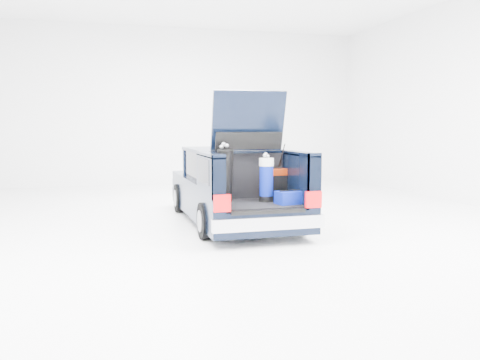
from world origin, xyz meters
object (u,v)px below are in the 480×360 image
object	(u,v)px
red_suitcase	(276,184)
black_golf_bag	(224,175)
blue_golf_bag	(266,179)
blue_duffel	(290,197)
car	(232,187)

from	to	relation	value
red_suitcase	black_golf_bag	bearing A→B (deg)	-175.61
red_suitcase	blue_golf_bag	size ratio (longest dim) A/B	0.67
blue_duffel	car	bearing A→B (deg)	94.83
blue_duffel	blue_golf_bag	bearing A→B (deg)	117.46
red_suitcase	blue_duffel	xyz separation A→B (m)	(0.00, -0.66, -0.16)
blue_golf_bag	blue_duffel	bearing A→B (deg)	-45.49
car	blue_duffel	distance (m)	1.92
car	black_golf_bag	bearing A→B (deg)	-109.46
blue_golf_bag	blue_duffel	world-z (taller)	blue_golf_bag
car	blue_golf_bag	size ratio (longest dim) A/B	5.59
blue_golf_bag	blue_duffel	distance (m)	0.54
black_golf_bag	blue_duffel	bearing A→B (deg)	-29.92
red_suitcase	blue_duffel	size ratio (longest dim) A/B	1.15
car	red_suitcase	xyz separation A→B (m)	(0.50, -1.19, 0.19)
black_golf_bag	blue_golf_bag	size ratio (longest dim) A/B	1.20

